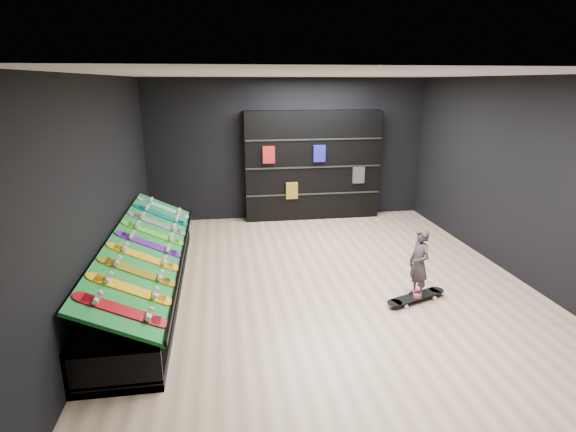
{
  "coord_description": "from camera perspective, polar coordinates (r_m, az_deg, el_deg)",
  "views": [
    {
      "loc": [
        -1.46,
        -6.09,
        2.91
      ],
      "look_at": [
        -0.5,
        0.2,
        1.0
      ],
      "focal_mm": 28.0,
      "sensor_mm": 36.0,
      "label": 1
    }
  ],
  "objects": [
    {
      "name": "floor",
      "position": [
        6.91,
        4.4,
        -8.26
      ],
      "size": [
        6.0,
        7.0,
        0.01
      ],
      "primitive_type": "cube",
      "color": "tan",
      "rests_on": "ground"
    },
    {
      "name": "ceiling",
      "position": [
        6.27,
        5.03,
        17.47
      ],
      "size": [
        6.0,
        7.0,
        0.01
      ],
      "primitive_type": "cube",
      "color": "white",
      "rests_on": "ground"
    },
    {
      "name": "wall_back",
      "position": [
        9.8,
        -0.03,
        8.43
      ],
      "size": [
        6.0,
        0.02,
        3.0
      ],
      "primitive_type": "cube",
      "color": "black",
      "rests_on": "ground"
    },
    {
      "name": "wall_front",
      "position": [
        3.29,
        18.95,
        -9.62
      ],
      "size": [
        6.0,
        0.02,
        3.0
      ],
      "primitive_type": "cube",
      "color": "black",
      "rests_on": "ground"
    },
    {
      "name": "wall_left",
      "position": [
        6.44,
        -22.31,
        2.79
      ],
      "size": [
        0.02,
        7.0,
        3.0
      ],
      "primitive_type": "cube",
      "color": "black",
      "rests_on": "ground"
    },
    {
      "name": "wall_right",
      "position": [
        7.68,
        27.1,
        4.29
      ],
      "size": [
        0.02,
        7.0,
        3.0
      ],
      "primitive_type": "cube",
      "color": "black",
      "rests_on": "ground"
    },
    {
      "name": "display_rack",
      "position": [
        6.74,
        -17.39,
        -7.37
      ],
      "size": [
        0.9,
        4.5,
        0.5
      ],
      "primitive_type": null,
      "color": "black",
      "rests_on": "ground"
    },
    {
      "name": "turf_ramp",
      "position": [
        6.56,
        -17.3,
        -3.67
      ],
      "size": [
        0.92,
        4.5,
        0.46
      ],
      "primitive_type": "cube",
      "rotation": [
        0.0,
        0.44,
        0.0
      ],
      "color": "#0E5A1F",
      "rests_on": "display_rack"
    },
    {
      "name": "back_shelving",
      "position": [
        9.77,
        3.12,
        6.41
      ],
      "size": [
        2.92,
        0.34,
        2.34
      ],
      "primitive_type": "cube",
      "color": "black",
      "rests_on": "ground"
    },
    {
      "name": "floor_skateboard",
      "position": [
        6.52,
        15.95,
        -10.01
      ],
      "size": [
        1.0,
        0.55,
        0.09
      ],
      "primitive_type": null,
      "rotation": [
        0.0,
        0.0,
        0.36
      ],
      "color": "black",
      "rests_on": "ground"
    },
    {
      "name": "child",
      "position": [
        6.39,
        16.18,
        -7.37
      ],
      "size": [
        0.2,
        0.24,
        0.57
      ],
      "primitive_type": "imported",
      "rotation": [
        0.0,
        0.0,
        -1.35
      ],
      "color": "black",
      "rests_on": "floor_skateboard"
    },
    {
      "name": "display_board_0",
      "position": [
        4.83,
        -20.33,
        -11.14
      ],
      "size": [
        0.93,
        0.22,
        0.5
      ],
      "primitive_type": null,
      "rotation": [
        0.0,
        0.44,
        0.0
      ],
      "color": "red",
      "rests_on": "turf_ramp"
    },
    {
      "name": "display_board_1",
      "position": [
        5.25,
        -19.35,
        -8.75
      ],
      "size": [
        0.93,
        0.22,
        0.5
      ],
      "primitive_type": null,
      "rotation": [
        0.0,
        0.44,
        0.0
      ],
      "color": "yellow",
      "rests_on": "turf_ramp"
    },
    {
      "name": "display_board_2",
      "position": [
        5.67,
        -18.52,
        -6.72
      ],
      "size": [
        0.93,
        0.22,
        0.5
      ],
      "primitive_type": null,
      "rotation": [
        0.0,
        0.44,
        0.0
      ],
      "color": "yellow",
      "rests_on": "turf_ramp"
    },
    {
      "name": "display_board_3",
      "position": [
        6.11,
        -17.82,
        -4.96
      ],
      "size": [
        0.93,
        0.22,
        0.5
      ],
      "primitive_type": null,
      "rotation": [
        0.0,
        0.44,
        0.0
      ],
      "color": "orange",
      "rests_on": "turf_ramp"
    },
    {
      "name": "display_board_4",
      "position": [
        6.55,
        -17.21,
        -3.45
      ],
      "size": [
        0.93,
        0.22,
        0.5
      ],
      "primitive_type": null,
      "rotation": [
        0.0,
        0.44,
        0.0
      ],
      "color": "purple",
      "rests_on": "turf_ramp"
    },
    {
      "name": "display_board_5",
      "position": [
        6.99,
        -16.69,
        -2.12
      ],
      "size": [
        0.93,
        0.22,
        0.5
      ],
      "primitive_type": null,
      "rotation": [
        0.0,
        0.44,
        0.0
      ],
      "color": "green",
      "rests_on": "turf_ramp"
    },
    {
      "name": "display_board_6",
      "position": [
        7.44,
        -16.22,
        -0.95
      ],
      "size": [
        0.93,
        0.22,
        0.5
      ],
      "primitive_type": null,
      "rotation": [
        0.0,
        0.44,
        0.0
      ],
      "color": "black",
      "rests_on": "turf_ramp"
    },
    {
      "name": "display_board_7",
      "position": [
        7.89,
        -15.81,
        0.08
      ],
      "size": [
        0.93,
        0.22,
        0.5
      ],
      "primitive_type": null,
      "rotation": [
        0.0,
        0.44,
        0.0
      ],
      "color": "#0C8C99",
      "rests_on": "turf_ramp"
    },
    {
      "name": "display_board_8",
      "position": [
        8.34,
        -15.44,
        1.0
      ],
      "size": [
        0.93,
        0.22,
        0.5
      ],
      "primitive_type": null,
      "rotation": [
        0.0,
        0.44,
        0.0
      ],
      "color": "#0CB2E5",
      "rests_on": "turf_ramp"
    }
  ]
}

